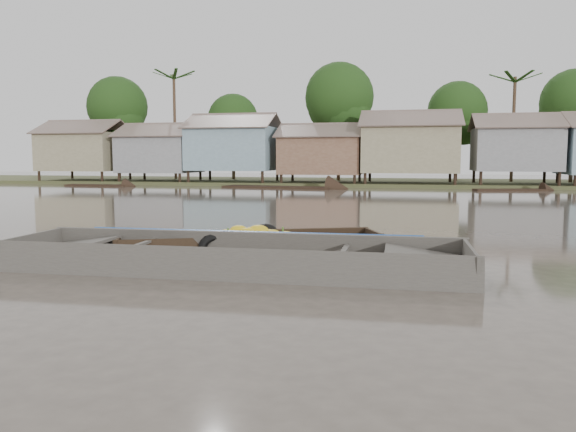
# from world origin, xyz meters

# --- Properties ---
(ground) EXTENTS (120.00, 120.00, 0.00)m
(ground) POSITION_xyz_m (0.00, 0.00, 0.00)
(ground) COLOR #4D433B
(ground) RESTS_ON ground
(riverbank) EXTENTS (120.00, 12.47, 10.22)m
(riverbank) POSITION_xyz_m (3.03, 31.86, 3.07)
(riverbank) COLOR #384723
(riverbank) RESTS_ON ground
(banana_boat) EXTENTS (5.86, 3.42, 0.79)m
(banana_boat) POSITION_xyz_m (-1.00, 0.46, 0.17)
(banana_boat) COLOR black
(banana_boat) RESTS_ON ground
(viewer_boat) EXTENTS (8.65, 2.40, 0.69)m
(viewer_boat) POSITION_xyz_m (-0.66, -1.45, 0.08)
(viewer_boat) COLOR #423D38
(viewer_boat) RESTS_ON ground
(distant_boats) EXTENTS (47.02, 14.80, 1.38)m
(distant_boats) POSITION_xyz_m (10.34, 24.05, 0.28)
(distant_boats) COLOR black
(distant_boats) RESTS_ON ground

